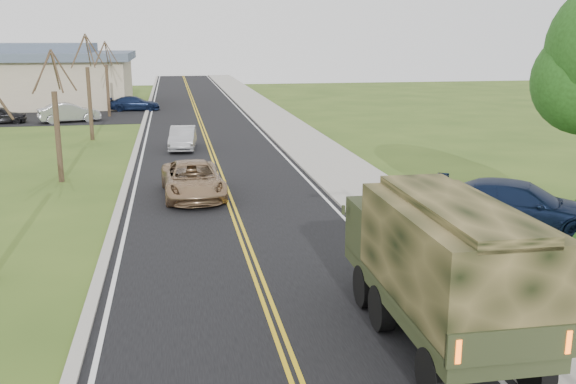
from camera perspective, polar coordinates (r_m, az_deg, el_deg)
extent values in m
cube|color=black|center=(47.46, -7.72, 5.98)|extent=(8.00, 120.00, 0.01)
cube|color=#9E998E|center=(47.82, -2.73, 6.21)|extent=(0.30, 120.00, 0.12)
cube|color=#9E998E|center=(48.08, -0.65, 6.26)|extent=(3.20, 120.00, 0.10)
cube|color=#9E998E|center=(47.46, -12.76, 5.82)|extent=(0.30, 120.00, 0.10)
cylinder|color=#38281C|center=(29.73, -19.77, 4.60)|extent=(0.24, 0.24, 3.96)
cylinder|color=#38281C|center=(29.50, -19.31, 10.16)|extent=(0.96, 0.32, 1.79)
cylinder|color=#38281C|center=(30.03, -19.97, 10.02)|extent=(0.12, 1.22, 1.65)
cylinder|color=#38281C|center=(29.69, -21.00, 10.04)|extent=(0.93, 0.41, 1.79)
cylinder|color=#38281C|center=(29.08, -21.08, 9.83)|extent=(0.75, 0.99, 1.67)
cylinder|color=#38281C|center=(29.03, -19.85, 10.07)|extent=(0.55, 0.85, 1.80)
cylinder|color=#38281C|center=(41.50, -17.19, 7.49)|extent=(0.24, 0.24, 4.44)
cylinder|color=#38281C|center=(41.39, -16.78, 11.95)|extent=(1.07, 0.35, 2.00)
cylinder|color=#38281C|center=(41.95, -17.35, 11.82)|extent=(0.13, 1.36, 1.84)
cylinder|color=#38281C|center=(41.55, -18.16, 11.86)|extent=(1.03, 0.46, 2.00)
cylinder|color=#38281C|center=(40.86, -18.17, 11.72)|extent=(0.83, 1.10, 1.87)
cylinder|color=#38281C|center=(40.84, -17.18, 11.91)|extent=(0.61, 0.95, 2.01)
cylinder|color=#38281C|center=(53.40, -15.72, 8.64)|extent=(0.24, 0.24, 4.08)
cylinder|color=#38281C|center=(53.33, -15.41, 11.83)|extent=(0.99, 0.33, 1.84)
cylinder|color=#38281C|center=(53.84, -15.83, 11.73)|extent=(0.13, 1.25, 1.69)
cylinder|color=#38281C|center=(53.46, -16.39, 11.77)|extent=(0.95, 0.42, 1.85)
cylinder|color=#38281C|center=(52.82, -16.38, 11.67)|extent=(0.77, 1.02, 1.72)
cylinder|color=#38281C|center=(52.83, -15.68, 11.80)|extent=(0.57, 0.88, 1.85)
cube|color=tan|center=(64.66, -22.98, 8.92)|extent=(20.00, 12.00, 4.20)
cube|color=#475466|center=(64.55, -23.18, 11.04)|extent=(21.00, 13.00, 0.70)
cube|color=#475466|center=(64.53, -23.24, 11.66)|extent=(14.00, 8.00, 0.90)
cube|color=black|center=(53.96, -18.77, 6.30)|extent=(18.00, 10.00, 0.02)
cylinder|color=black|center=(11.89, 12.82, -15.64)|extent=(0.32, 1.00, 1.00)
cylinder|color=black|center=(12.70, 21.06, -14.26)|extent=(0.32, 1.00, 1.00)
cylinder|color=black|center=(14.32, 8.32, -10.17)|extent=(0.32, 1.00, 1.00)
cylinder|color=black|center=(15.00, 15.37, -9.40)|extent=(0.32, 1.00, 1.00)
cylinder|color=black|center=(15.44, 6.85, -8.31)|extent=(0.32, 1.00, 1.00)
cylinder|color=black|center=(16.07, 13.45, -7.70)|extent=(0.32, 1.00, 1.00)
cube|color=#2E361D|center=(13.99, 12.85, -8.94)|extent=(2.22, 6.38, 0.32)
cube|color=#2E361D|center=(15.77, 9.79, -3.21)|extent=(2.19, 1.74, 1.27)
cube|color=black|center=(16.46, 8.87, -1.80)|extent=(2.00, 0.09, 0.64)
cube|color=#2E361D|center=(13.26, 14.19, -9.26)|extent=(2.31, 4.83, 0.14)
cube|color=black|center=(12.92, 14.44, -5.35)|extent=(2.31, 4.83, 1.82)
cube|color=black|center=(12.65, 14.69, -1.26)|extent=(1.49, 4.83, 0.23)
cube|color=#2E361D|center=(11.22, 19.33, -12.74)|extent=(2.27, 0.12, 0.59)
cube|color=#FF590C|center=(10.76, 14.90, -13.57)|extent=(0.09, 0.04, 0.41)
cube|color=#FF590C|center=(11.65, 23.67, -12.13)|extent=(0.09, 0.04, 0.41)
imported|color=#957554|center=(25.79, -8.45, 1.08)|extent=(2.57, 5.12, 1.39)
imported|color=#ADAEB2|center=(36.89, -9.34, 4.75)|extent=(1.70, 4.03, 1.29)
imported|color=#0E1933|center=(22.40, 19.84, -1.21)|extent=(5.97, 4.89, 1.63)
imported|color=#A0A0A4|center=(50.82, -18.88, 6.70)|extent=(4.67, 2.78, 1.45)
imported|color=#0F1B39|center=(57.37, -13.48, 7.66)|extent=(4.28, 1.78, 1.24)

